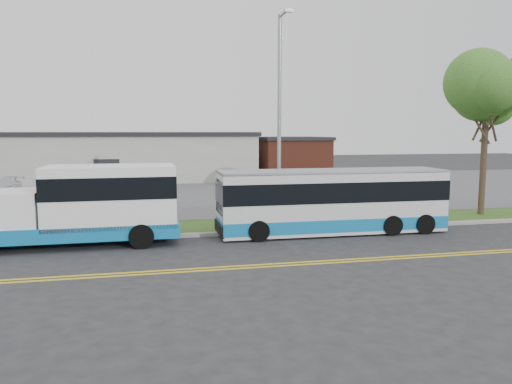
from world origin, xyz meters
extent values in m
plane|color=#28282B|center=(0.00, 0.00, 0.00)|extent=(140.00, 140.00, 0.00)
cube|color=yellow|center=(0.00, -3.85, 0.01)|extent=(70.00, 0.12, 0.01)
cube|color=yellow|center=(0.00, -4.15, 0.01)|extent=(70.00, 0.12, 0.01)
cube|color=#9E9B93|center=(0.00, 1.10, 0.07)|extent=(80.00, 0.30, 0.15)
cube|color=#274D19|center=(0.00, 2.90, 0.05)|extent=(80.00, 3.30, 0.10)
cube|color=#4C4C4F|center=(0.00, 17.00, 0.05)|extent=(80.00, 25.00, 0.10)
cube|color=#9E9E99|center=(-6.00, 27.00, 2.00)|extent=(25.00, 10.00, 4.00)
cube|color=black|center=(-6.00, 27.00, 4.17)|extent=(25.40, 10.40, 0.35)
cube|color=black|center=(-6.00, 22.05, 1.10)|extent=(2.00, 0.15, 2.20)
cube|color=brown|center=(10.50, 26.00, 1.80)|extent=(6.00, 7.00, 3.60)
cube|color=black|center=(10.50, 26.00, 3.75)|extent=(6.30, 7.30, 0.30)
cylinder|color=#31201B|center=(14.00, 3.00, 2.48)|extent=(0.32, 0.32, 4.76)
ellipsoid|color=#386121|center=(14.00, 3.00, 6.22)|extent=(5.20, 5.20, 4.42)
cylinder|color=gray|center=(3.00, 2.80, 4.85)|extent=(0.18, 0.18, 9.50)
cylinder|color=gray|center=(3.00, 2.10, 9.50)|extent=(0.12, 1.40, 0.12)
cube|color=gray|center=(3.00, 1.45, 9.45)|extent=(0.35, 0.18, 0.12)
cube|color=#0F6DAB|center=(-5.63, 0.60, 0.61)|extent=(7.59, 2.58, 0.56)
cube|color=white|center=(-4.41, 0.60, 1.89)|extent=(4.91, 2.58, 2.34)
cube|color=black|center=(-4.41, 0.60, 2.28)|extent=(4.93, 2.62, 0.84)
cube|color=white|center=(-7.97, 0.59, 1.50)|extent=(2.01, 2.40, 1.34)
cylinder|color=black|center=(-8.76, 1.80, 0.47)|extent=(0.94, 0.31, 0.94)
cylinder|color=black|center=(-3.29, -0.60, 0.47)|extent=(0.94, 0.31, 0.94)
cylinder|color=black|center=(-3.30, 1.81, 0.47)|extent=(0.94, 0.31, 0.94)
cube|color=silver|center=(4.78, 0.60, 1.38)|extent=(9.84, 2.35, 2.59)
cube|color=#0F6DAB|center=(4.78, 0.60, 0.49)|extent=(9.86, 2.37, 0.54)
cube|color=black|center=(4.78, 0.60, 1.87)|extent=(9.88, 2.39, 0.85)
cube|color=black|center=(-0.08, 0.66, 1.70)|extent=(0.12, 2.05, 1.43)
cube|color=black|center=(-0.15, 0.66, 0.40)|extent=(0.14, 2.23, 0.45)
cube|color=gray|center=(4.78, 0.60, 2.69)|extent=(9.84, 2.35, 0.11)
cylinder|color=black|center=(1.29, -0.41, 0.43)|extent=(0.86, 0.30, 0.86)
cylinder|color=black|center=(1.31, 1.70, 0.43)|extent=(0.86, 0.30, 0.86)
cylinder|color=black|center=(7.08, -0.48, 0.43)|extent=(0.86, 0.30, 0.86)
cylinder|color=black|center=(7.11, 1.62, 0.43)|extent=(0.86, 0.30, 0.86)
cylinder|color=black|center=(8.60, -0.50, 0.43)|extent=(0.86, 0.30, 0.86)
cylinder|color=black|center=(8.63, 1.60, 0.43)|extent=(0.86, 0.30, 0.86)
imported|color=black|center=(-3.59, 1.90, 0.89)|extent=(0.69, 0.63, 1.59)
imported|color=#A7AAAE|center=(-9.15, 13.22, 0.76)|extent=(2.10, 4.22, 1.33)
sphere|color=white|center=(-3.89, 1.65, 0.26)|extent=(0.32, 0.32, 0.32)
sphere|color=white|center=(-3.29, 2.15, 0.26)|extent=(0.32, 0.32, 0.32)
camera|label=1|loc=(-3.15, -19.48, 4.37)|focal=35.00mm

